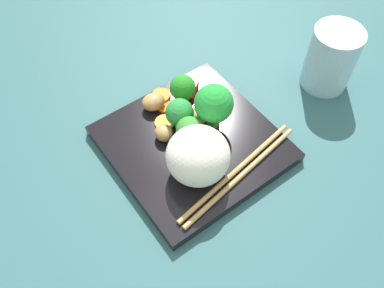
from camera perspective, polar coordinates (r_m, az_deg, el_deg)
ground_plane at (r=61.72cm, az=0.07°, el=-0.93°), size 110.00×110.00×2.00cm
square_plate at (r=60.21cm, az=0.07°, el=0.04°), size 23.98×23.98×1.67cm
rice_mound at (r=53.41cm, az=0.85°, el=-1.65°), size 12.06×12.05×7.71cm
broccoli_floret_0 at (r=58.81cm, az=-1.87°, el=4.31°), size 4.15×4.15×5.26cm
broccoli_floret_1 at (r=56.99cm, az=-0.31°, el=1.91°), size 3.90×3.90×4.95cm
broccoli_floret_2 at (r=61.71cm, az=-1.32°, el=7.85°), size 3.94×3.94×5.34cm
broccoli_floret_3 at (r=57.42cm, az=3.06°, el=5.54°), size 5.64×5.64×7.96cm
carrot_slice_0 at (r=64.58cm, az=-4.32°, el=6.71°), size 3.34×3.34×0.75cm
carrot_slice_1 at (r=61.36cm, az=-3.85°, el=2.99°), size 3.97×3.97×0.42cm
carrot_slice_2 at (r=62.34cm, az=-1.68°, el=4.46°), size 2.91×2.91×0.68cm
carrot_slice_3 at (r=63.52cm, az=-3.44°, el=5.47°), size 3.34×3.34×0.43cm
pepper_chunk_0 at (r=62.37cm, az=1.76°, el=4.95°), size 2.55×2.53×1.31cm
pepper_chunk_1 at (r=64.93cm, az=-0.71°, el=7.79°), size 4.20×4.24×1.59cm
chicken_piece_0 at (r=60.39cm, az=0.59°, el=3.72°), size 3.77×4.27×2.67cm
chicken_piece_1 at (r=62.77cm, az=-5.41°, el=5.89°), size 3.29×3.80×2.44cm
chicken_piece_2 at (r=59.08cm, az=-3.95°, el=1.57°), size 3.19×2.97×2.23cm
chopstick_pair at (r=56.44cm, az=6.53°, el=-4.09°), size 5.67×21.92×0.68cm
drinking_glass at (r=69.30cm, az=18.87°, el=11.28°), size 7.80×7.80×10.40cm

